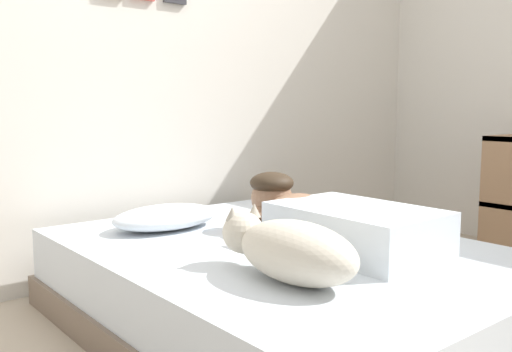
% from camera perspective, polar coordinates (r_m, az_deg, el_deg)
% --- Properties ---
extents(back_wall, '(4.45, 0.12, 2.50)m').
position_cam_1_polar(back_wall, '(3.18, -11.85, 12.86)').
color(back_wall, silver).
rests_on(back_wall, ground).
extents(bed, '(1.44, 1.99, 0.36)m').
position_cam_1_polar(bed, '(2.35, 2.77, -11.43)').
color(bed, '#726051').
rests_on(bed, ground).
extents(pillow, '(0.52, 0.32, 0.11)m').
position_cam_1_polar(pillow, '(2.63, -9.20, -4.15)').
color(pillow, silver).
rests_on(pillow, bed).
extents(person_lying, '(0.43, 0.92, 0.27)m').
position_cam_1_polar(person_lying, '(2.30, 7.53, -4.48)').
color(person_lying, silver).
rests_on(person_lying, bed).
extents(dog, '(0.26, 0.57, 0.21)m').
position_cam_1_polar(dog, '(1.84, 3.43, -7.46)').
color(dog, beige).
rests_on(dog, bed).
extents(coffee_cup, '(0.12, 0.09, 0.07)m').
position_cam_1_polar(coffee_cup, '(2.79, 0.78, -3.79)').
color(coffee_cup, teal).
rests_on(coffee_cup, bed).
extents(cell_phone, '(0.07, 0.14, 0.01)m').
position_cam_1_polar(cell_phone, '(2.33, 8.22, -6.87)').
color(cell_phone, black).
rests_on(cell_phone, bed).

